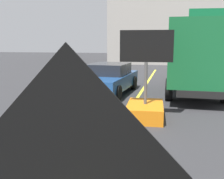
# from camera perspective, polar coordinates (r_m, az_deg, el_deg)

# --- Properties ---
(lane_center_stripe) EXTENTS (0.14, 36.00, 0.01)m
(lane_center_stripe) POSITION_cam_1_polar(r_m,az_deg,el_deg) (6.05, -1.77, -12.66)
(lane_center_stripe) COLOR yellow
(lane_center_stripe) RESTS_ON ground
(roadwork_sign) EXTENTS (1.63, 0.14, 2.33)m
(roadwork_sign) POSITION_cam_1_polar(r_m,az_deg,el_deg) (1.97, -8.88, -16.11)
(roadwork_sign) COLOR #593819
(roadwork_sign) RESTS_ON ground
(arrow_board_trailer) EXTENTS (1.60, 1.86, 2.70)m
(arrow_board_trailer) POSITION_cam_1_polar(r_m,az_deg,el_deg) (8.39, 7.08, -2.85)
(arrow_board_trailer) COLOR orange
(arrow_board_trailer) RESTS_ON ground
(box_truck) EXTENTS (2.53, 8.01, 3.18)m
(box_truck) POSITION_cam_1_polar(r_m,az_deg,el_deg) (13.19, 17.27, 6.99)
(box_truck) COLOR black
(box_truck) RESTS_ON ground
(pickup_car) EXTENTS (2.29, 4.73, 1.38)m
(pickup_car) POSITION_cam_1_polar(r_m,az_deg,el_deg) (12.33, -0.92, 2.34)
(pickup_car) COLOR navy
(pickup_car) RESTS_ON ground
(highway_guide_sign) EXTENTS (2.78, 0.35, 5.00)m
(highway_guide_sign) POSITION_cam_1_polar(r_m,az_deg,el_deg) (21.62, 21.08, 12.21)
(highway_guide_sign) COLOR gray
(highway_guide_sign) RESTS_ON ground
(far_building_block) EXTENTS (18.20, 9.78, 9.86)m
(far_building_block) POSITION_cam_1_polar(r_m,az_deg,el_deg) (33.51, 16.85, 14.00)
(far_building_block) COLOR gray
(far_building_block) RESTS_ON ground
(traffic_cone_near_sign) EXTENTS (0.36, 0.36, 0.61)m
(traffic_cone_near_sign) POSITION_cam_1_polar(r_m,az_deg,el_deg) (4.32, -3.88, -18.11)
(traffic_cone_near_sign) COLOR black
(traffic_cone_near_sign) RESTS_ON ground
(traffic_cone_mid_lane) EXTENTS (0.36, 0.36, 0.63)m
(traffic_cone_mid_lane) POSITION_cam_1_polar(r_m,az_deg,el_deg) (6.42, 1.80, -8.40)
(traffic_cone_mid_lane) COLOR black
(traffic_cone_mid_lane) RESTS_ON ground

